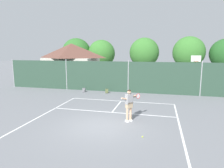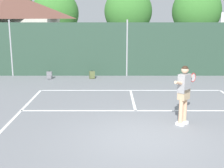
% 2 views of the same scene
% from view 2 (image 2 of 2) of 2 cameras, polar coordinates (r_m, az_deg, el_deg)
% --- Properties ---
extents(ground_plane, '(120.00, 120.00, 0.00)m').
position_cam_2_polar(ground_plane, '(8.41, 5.85, -10.28)').
color(ground_plane, slate).
extents(court_markings, '(8.30, 11.10, 0.01)m').
position_cam_2_polar(court_markings, '(9.00, 5.44, -8.66)').
color(court_markings, white).
rests_on(court_markings, ground).
extents(chainlink_fence, '(26.09, 0.09, 3.14)m').
position_cam_2_polar(chainlink_fence, '(16.81, 2.90, 6.62)').
color(chainlink_fence, '#284233').
rests_on(chainlink_fence, ground).
extents(clubhouse_building, '(6.25, 4.77, 4.89)m').
position_cam_2_polar(clubhouse_building, '(21.52, -18.64, 10.08)').
color(clubhouse_building, beige).
rests_on(clubhouse_building, ground).
extents(treeline_backdrop, '(25.43, 4.11, 5.98)m').
position_cam_2_polar(treeline_backdrop, '(27.21, 1.14, 13.60)').
color(treeline_backdrop, brown).
rests_on(treeline_backdrop, ground).
extents(tennis_player, '(0.93, 1.17, 1.85)m').
position_cam_2_polar(tennis_player, '(9.30, 13.64, -1.10)').
color(tennis_player, silver).
rests_on(tennis_player, ground).
extents(backpack_grey, '(0.28, 0.24, 0.46)m').
position_cam_2_polar(backpack_grey, '(16.42, -11.87, 1.61)').
color(backpack_grey, slate).
rests_on(backpack_grey, ground).
extents(backpack_olive, '(0.32, 0.31, 0.46)m').
position_cam_2_polar(backpack_olive, '(16.20, -3.82, 1.71)').
color(backpack_olive, '#566038').
rests_on(backpack_olive, ground).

